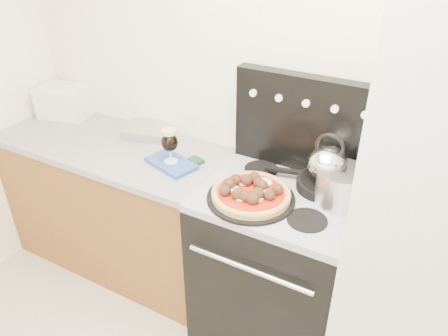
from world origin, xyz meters
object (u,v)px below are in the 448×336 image
Objects in this scene: stove_body at (276,266)px; skillet at (325,184)px; pizza_pan at (251,198)px; tea_kettle at (328,161)px; base_cabinet at (121,207)px; stock_pot at (341,187)px; beer_glass at (170,146)px; oven_mitt at (171,163)px; pizza at (251,192)px; fridge at (440,236)px; toaster_oven at (65,101)px.

stove_body is 3.19× the size of skillet.
tea_kettle is (0.27, 0.26, 0.15)m from pizza_pan.
base_cabinet is 5.25× the size of skillet.
skillet is at bearing 139.76° from stock_pot.
beer_glass reaches higher than base_cabinet.
oven_mitt is 0.75× the size of pizza.
beer_glass is at bearing -163.88° from tea_kettle.
pizza_pan is (0.53, -0.11, 0.01)m from oven_mitt.
pizza is at bearing -173.10° from fridge.
beer_glass is 0.82m from skillet.
tea_kettle is (0.00, 0.00, 0.13)m from skillet.
pizza_pan is 1.84× the size of stock_pot.
beer_glass is 0.86× the size of stock_pot.
toaster_oven is 0.85× the size of pizza.
stock_pot is (1.90, -0.14, 0.00)m from toaster_oven.
toaster_oven is at bearing 173.15° from stove_body.
oven_mitt is 0.54m from pizza_pan.
tea_kettle reaches higher than pizza.
skillet is at bearing 43.06° from pizza.
base_cabinet is 6.39× the size of stock_pot.
oven_mitt is at bearing -26.80° from toaster_oven.
fridge is 0.45m from stock_pot.
tea_kettle reaches higher than base_cabinet.
oven_mitt is at bearing 168.79° from pizza.
tea_kettle is at bearing 0.00° from skillet.
pizza reaches higher than skillet.
toaster_oven reaches higher than pizza.
tea_kettle reaches higher than stock_pot.
base_cabinet is at bearing 171.56° from pizza.
pizza_pan is 0.40m from tea_kettle.
base_cabinet is 0.67m from oven_mitt.
stock_pot is at bearing 25.70° from pizza_pan.
tea_kettle is at bearing 38.88° from stove_body.
pizza_pan is at bearing -8.44° from base_cabinet.
tea_kettle is (0.27, 0.26, 0.11)m from pizza.
tea_kettle is at bearing 43.06° from pizza_pan.
fridge reaches higher than beer_glass.
toaster_oven is at bearing 167.90° from beer_glass.
pizza_pan is 0.03m from pizza.
beer_glass is 0.55m from pizza_pan.
stove_body is 0.80m from oven_mitt.
toaster_oven is 1.81m from tea_kettle.
toaster_oven is at bearing 168.20° from pizza_pan.
toaster_oven is 1.81m from skillet.
stock_pot is (0.09, -0.08, 0.06)m from skillet.
base_cabinet is 3.90× the size of pizza.
pizza_pan is 1.99× the size of tea_kettle.
base_cabinet is 3.47× the size of pizza_pan.
fridge is at bearing 6.90° from pizza.
pizza_pan is (-0.11, -0.12, 0.49)m from stove_body.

